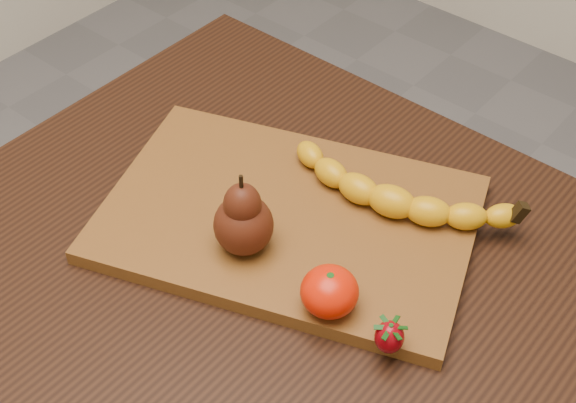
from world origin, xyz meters
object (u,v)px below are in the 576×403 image
Objects in this scene: pear at (243,213)px; mandarin at (329,292)px; cutting_board at (288,219)px; table at (329,332)px.

pear is 1.71× the size of mandarin.
pear is (-0.00, -0.07, 0.06)m from cutting_board.
table is at bearing -41.69° from cutting_board.
cutting_board is 0.10m from pear.
pear reaches higher than table.
table is 0.20m from pear.
cutting_board is at bearing 158.63° from table.
cutting_board is at bearing 146.93° from mandarin.
table is 2.22× the size of cutting_board.
mandarin reaches higher than cutting_board.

